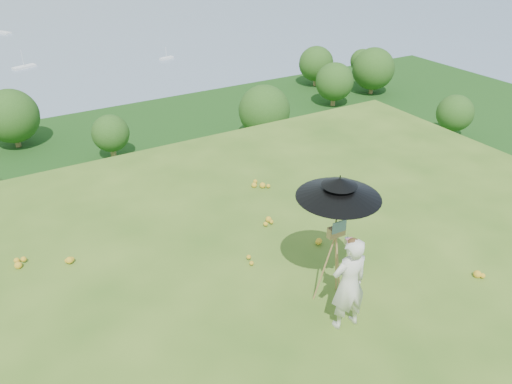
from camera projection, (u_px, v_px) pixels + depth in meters
ground at (347, 275)px, 8.81m from camera, size 14.00×14.00×0.00m
forest_slope at (93, 315)px, 49.28m from camera, size 140.00×56.00×22.00m
shoreline_tier at (38, 201)px, 82.84m from camera, size 170.00×28.00×8.00m
slope_trees at (67, 191)px, 42.48m from camera, size 110.00×50.00×6.00m
harbor_town at (29, 166)px, 79.68m from camera, size 110.00×22.00×5.00m
wildflowers at (339, 265)px, 8.97m from camera, size 10.00×10.50×0.12m
painter at (349, 284)px, 7.36m from camera, size 0.62×0.44×1.60m
field_easel at (334, 261)px, 7.90m from camera, size 0.60×0.60×1.55m
sun_umbrella at (338, 205)px, 7.43m from camera, size 1.51×1.51×1.01m
painter_cap at (354, 242)px, 6.99m from camera, size 0.20×0.23×0.10m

